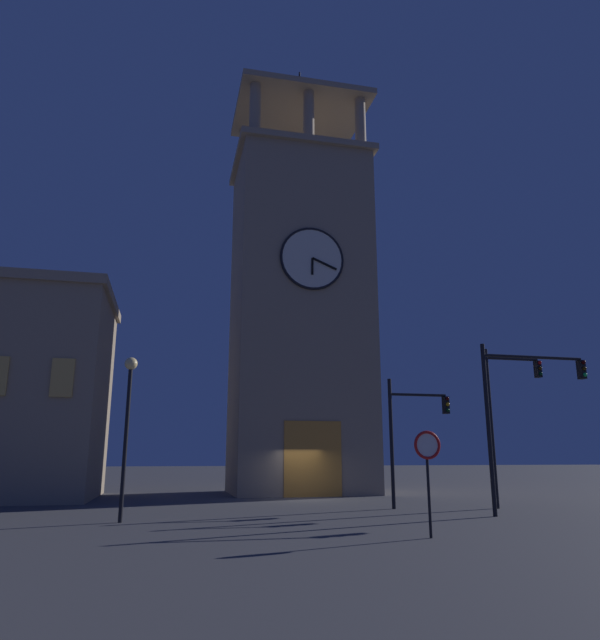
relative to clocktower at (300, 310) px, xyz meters
name	(u,v)px	position (x,y,z in m)	size (l,w,h in m)	color
ground_plane	(304,499)	(0.83, 4.69, -11.14)	(200.00, 200.00, 0.00)	#424247
clocktower	(300,310)	(0.00, 0.00, 0.00)	(8.72, 7.13, 28.43)	gray
traffic_signal_near	(519,399)	(-5.38, 14.40, -6.87)	(4.51, 0.41, 6.34)	black
traffic_signal_mid	(410,425)	(-2.45, 10.73, -7.70)	(2.80, 0.41, 5.39)	black
traffic_signal_far	(505,404)	(-6.60, 11.52, -6.78)	(2.73, 0.41, 6.74)	black
street_lamp	(128,406)	(9.09, 13.37, -7.34)	(0.44, 0.44, 5.49)	black
no_horn_sign	(427,453)	(0.73, 19.02, -8.94)	(0.78, 0.14, 2.81)	black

